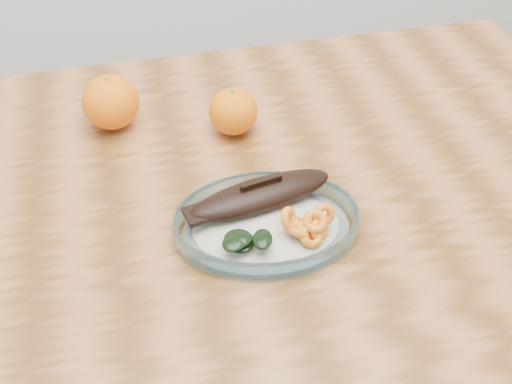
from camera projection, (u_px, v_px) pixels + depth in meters
dining_table at (256, 233)px, 1.01m from camera, size 1.20×0.80×0.75m
plated_meal at (266, 221)px, 0.86m from camera, size 0.49×0.49×0.08m
orange_left at (111, 102)px, 1.02m from camera, size 0.09×0.09×0.09m
orange_right at (233, 111)px, 1.01m from camera, size 0.08×0.08×0.08m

